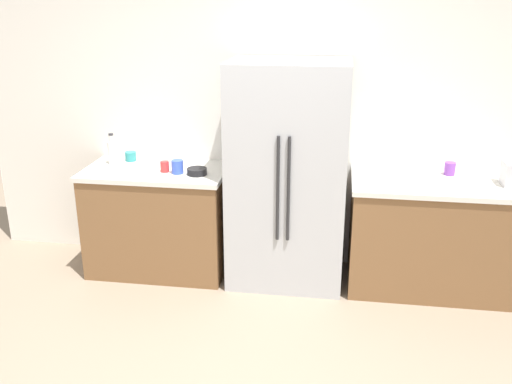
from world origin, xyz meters
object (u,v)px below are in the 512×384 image
at_px(cup_a, 165,167).
at_px(cup_c, 177,167).
at_px(bowl_a, 197,171).
at_px(cup_d, 450,169).
at_px(refrigerator, 288,176).
at_px(cup_b, 131,156).
at_px(bottle_a, 112,152).

height_order(cup_a, cup_c, cup_c).
bearing_deg(bowl_a, cup_c, 176.80).
relative_size(cup_d, bowl_a, 0.65).
height_order(refrigerator, cup_b, refrigerator).
distance_m(cup_b, bowl_a, 0.73).
relative_size(refrigerator, bottle_a, 6.76).
height_order(cup_c, cup_d, cup_c).
relative_size(bottle_a, bowl_a, 1.69).
relative_size(refrigerator, bowl_a, 11.39).
distance_m(bottle_a, cup_a, 0.53).
xyz_separation_m(bottle_a, bowl_a, (0.78, -0.18, -0.08)).
xyz_separation_m(cup_a, cup_d, (2.28, 0.26, 0.01)).
height_order(cup_d, bowl_a, cup_d).
xyz_separation_m(refrigerator, bowl_a, (-0.72, -0.09, 0.03)).
height_order(bottle_a, cup_c, bottle_a).
xyz_separation_m(bottle_a, cup_b, (0.11, 0.12, -0.07)).
bearing_deg(bottle_a, cup_a, -16.11).
bearing_deg(cup_c, cup_d, 7.51).
relative_size(bottle_a, cup_c, 2.44).
height_order(bottle_a, cup_b, bottle_a).
relative_size(cup_a, cup_c, 0.81).
distance_m(cup_b, cup_c, 0.58).
relative_size(cup_c, bowl_a, 0.69).
bearing_deg(refrigerator, bottle_a, 176.78).
height_order(refrigerator, cup_c, refrigerator).
bearing_deg(bottle_a, cup_b, 47.36).
height_order(cup_c, bowl_a, cup_c).
height_order(cup_b, bowl_a, cup_b).
bearing_deg(bottle_a, refrigerator, -3.22).
distance_m(cup_a, bowl_a, 0.28).
distance_m(bottle_a, cup_b, 0.18).
distance_m(cup_a, cup_c, 0.12).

